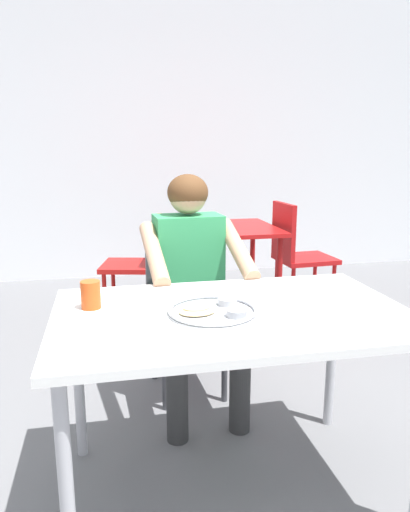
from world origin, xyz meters
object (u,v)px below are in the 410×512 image
Objects in this scene: thali_tray at (214,310)px; table_background_red at (224,239)px; chair_red_right at (296,251)px; table_foreground at (232,329)px; chair_foreground at (184,303)px; diner_foreground at (193,272)px; chair_red_left at (141,260)px; drinking_cup at (91,294)px.

thali_tray is 2.03m from table_background_red.
chair_red_right is at bearing 59.78° from thali_tray.
table_foreground is 2.00m from table_background_red.
chair_red_right is (1.07, 1.00, 0.04)m from chair_foreground.
thali_tray is (-0.07, -0.01, 0.08)m from table_foreground.
diner_foreground is (-0.03, 0.67, 0.04)m from table_foreground.
table_background_red is at bearing 65.08° from chair_foreground.
chair_foreground is at bearing 87.59° from thali_tray.
chair_foreground is 0.32m from diner_foreground.
thali_tray is at bearing -86.66° from chair_red_left.
chair_red_left is at bearing 93.34° from thali_tray.
table_background_red is (0.48, 1.28, -0.09)m from diner_foreground.
chair_red_left reaches higher than table_foreground.
table_foreground is 1.43× the size of chair_red_right.
drinking_cup is 0.13× the size of table_background_red.
diner_foreground is (0.05, 0.68, -0.04)m from thali_tray.
diner_foreground is 1.49× the size of table_background_red.
drinking_cup is 0.72m from diner_foreground.
chair_red_right reaches higher than thali_tray.
drinking_cup is at bearing 161.12° from thali_tray.
drinking_cup is 2.06m from table_background_red.
chair_foreground is at bearing 58.35° from drinking_cup.
chair_foreground is (-0.04, 0.89, -0.19)m from table_foreground.
drinking_cup reaches higher than table_background_red.
diner_foreground reaches higher than table_background_red.
drinking_cup is 0.13× the size of chair_red_left.
diner_foreground is at bearing 92.18° from table_foreground.
chair_red_left is (-0.16, 1.29, -0.23)m from diner_foreground.
table_background_red is (0.49, 1.06, 0.15)m from chair_foreground.
diner_foreground is at bearing 48.39° from drinking_cup.
diner_foreground reaches higher than chair_red_left.
chair_red_right reaches higher than table_background_red.
chair_red_right is at bearing -5.88° from table_background_red.
chair_red_left reaches higher than table_background_red.
table_foreground is 1.60× the size of table_background_red.
chair_red_right is at bearing 48.96° from diner_foreground.
table_background_red is (0.96, 1.81, -0.17)m from drinking_cup.
chair_red_right is at bearing 48.79° from drinking_cup.
chair_foreground reaches higher than table_background_red.
drinking_cup reaches higher than table_foreground.
chair_red_right reaches higher than drinking_cup.
diner_foreground is 1.37m from table_background_red.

